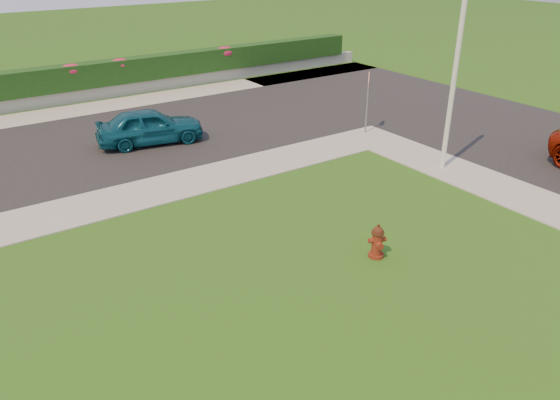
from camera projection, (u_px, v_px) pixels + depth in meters
ground at (422, 331)px, 10.50m from camera, size 120.00×120.00×0.00m
street_far at (4, 163)px, 18.36m from camera, size 26.00×8.00×0.04m
curb_corner at (370, 137)px, 20.76m from camera, size 2.00×2.00×0.04m
sidewalk_beyond at (81, 110)px, 24.13m from camera, size 34.00×2.00×0.04m
retaining_wall at (70, 96)px, 25.12m from camera, size 34.00×0.40×0.60m
hedge at (67, 78)px, 24.83m from camera, size 32.00×0.90×1.10m
fire_hydrant at (377, 242)px, 12.79m from camera, size 0.45×0.43×0.86m
sedan_teal at (150, 126)px, 19.85m from camera, size 4.03×2.24×1.30m
utility_pole at (454, 81)px, 16.75m from camera, size 0.16×0.16×5.80m
stop_sign at (368, 88)px, 20.51m from camera, size 0.47×0.48×2.40m
flower_clump_d at (71, 70)px, 24.73m from camera, size 1.16×0.74×0.58m
flower_clump_e at (120, 64)px, 25.89m from camera, size 1.12×0.72×0.56m
flower_clump_f at (225, 52)px, 28.80m from camera, size 1.21×0.78×0.61m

